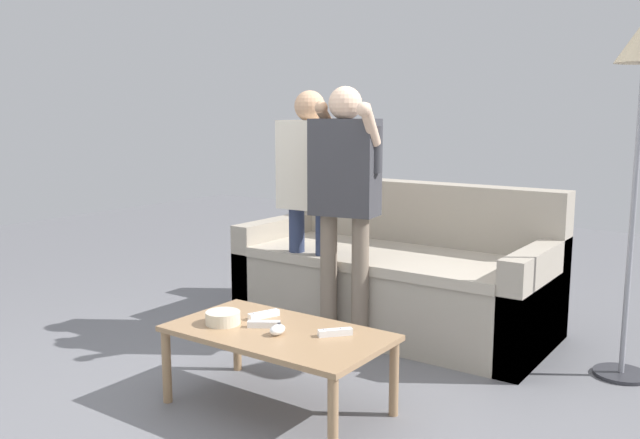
{
  "coord_description": "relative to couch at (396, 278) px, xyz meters",
  "views": [
    {
      "loc": [
        1.85,
        -2.25,
        1.37
      ],
      "look_at": [
        -0.08,
        0.48,
        0.83
      ],
      "focal_mm": 37.3,
      "sensor_mm": 36.0,
      "label": 1
    }
  ],
  "objects": [
    {
      "name": "game_remote_wand_far",
      "position": [
        0.4,
        -1.32,
        0.08
      ],
      "size": [
        0.13,
        0.14,
        0.03
      ],
      "color": "white",
      "rests_on": "coffee_table"
    },
    {
      "name": "ground_plane",
      "position": [
        0.15,
        -1.44,
        -0.31
      ],
      "size": [
        12.0,
        12.0,
        0.0
      ],
      "primitive_type": "plane",
      "color": "slate"
    },
    {
      "name": "coffee_table",
      "position": [
        0.15,
        -1.41,
        0.02
      ],
      "size": [
        1.02,
        0.56,
        0.38
      ],
      "color": "#997551",
      "rests_on": "ground"
    },
    {
      "name": "player_left",
      "position": [
        -0.39,
        -0.42,
        0.63
      ],
      "size": [
        0.46,
        0.31,
        1.5
      ],
      "color": "#2D3856",
      "rests_on": "ground"
    },
    {
      "name": "game_remote_wand_near",
      "position": [
        0.07,
        -1.41,
        0.08
      ],
      "size": [
        0.15,
        0.11,
        0.03
      ],
      "color": "white",
      "rests_on": "coffee_table"
    },
    {
      "name": "player_center",
      "position": [
        -0.04,
        -0.55,
        0.64
      ],
      "size": [
        0.48,
        0.33,
        1.52
      ],
      "color": "#756656",
      "rests_on": "ground"
    },
    {
      "name": "game_remote_nunchuk",
      "position": [
        0.19,
        -1.46,
        0.09
      ],
      "size": [
        0.06,
        0.09,
        0.05
      ],
      "color": "white",
      "rests_on": "coffee_table"
    },
    {
      "name": "snack_bowl",
      "position": [
        -0.12,
        -1.48,
        0.1
      ],
      "size": [
        0.16,
        0.16,
        0.06
      ],
      "primitive_type": "cylinder",
      "color": "beige",
      "rests_on": "coffee_table"
    },
    {
      "name": "game_remote_wand_spare",
      "position": [
        -0.03,
        -1.3,
        0.08
      ],
      "size": [
        0.09,
        0.16,
        0.03
      ],
      "color": "white",
      "rests_on": "coffee_table"
    },
    {
      "name": "couch",
      "position": [
        0.0,
        0.0,
        0.0
      ],
      "size": [
        1.96,
        0.92,
        0.91
      ],
      "color": "#9E9384",
      "rests_on": "ground"
    }
  ]
}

